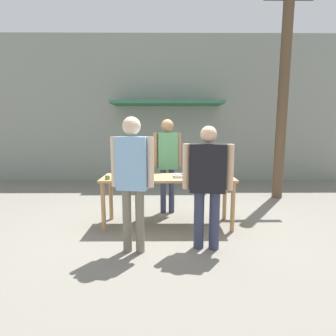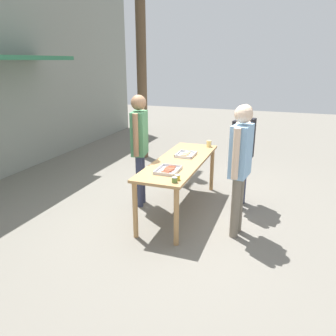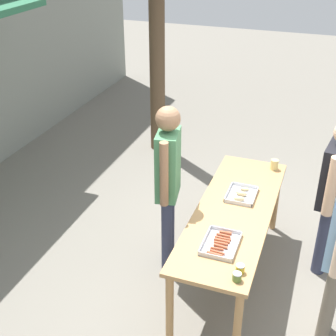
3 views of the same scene
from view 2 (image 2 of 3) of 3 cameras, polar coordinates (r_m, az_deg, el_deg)
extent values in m
plane|color=slate|center=(5.47, 1.99, -7.25)|extent=(24.00, 24.00, 0.00)
cube|color=tan|center=(5.16, 2.10, 1.19)|extent=(2.22, 0.72, 0.04)
cylinder|color=tan|center=(4.31, 1.46, -8.53)|extent=(0.07, 0.07, 0.82)
cylinder|color=tan|center=(6.19, 7.66, -0.24)|extent=(0.07, 0.07, 0.82)
cylinder|color=tan|center=(4.51, -5.73, -7.34)|extent=(0.07, 0.07, 0.82)
cylinder|color=tan|center=(6.33, 2.44, 0.34)|extent=(0.07, 0.07, 0.82)
cube|color=silver|center=(4.63, 0.00, -0.54)|extent=(0.41, 0.30, 0.01)
cube|color=silver|center=(4.57, 1.72, -0.49)|extent=(0.41, 0.01, 0.03)
cube|color=silver|center=(4.67, -1.68, -0.09)|extent=(0.41, 0.01, 0.03)
cube|color=silver|center=(4.44, -0.88, -1.06)|extent=(0.01, 0.30, 0.03)
cube|color=silver|center=(4.80, 0.82, 0.42)|extent=(0.01, 0.30, 0.03)
cylinder|color=#A34C2D|center=(4.48, -0.82, -0.94)|extent=(0.04, 0.14, 0.03)
cylinder|color=#A34C2D|center=(4.51, -0.52, -0.83)|extent=(0.03, 0.13, 0.02)
cylinder|color=#A34C2D|center=(4.55, -0.46, -0.65)|extent=(0.03, 0.11, 0.02)
cylinder|color=#A34C2D|center=(4.58, -0.07, -0.51)|extent=(0.04, 0.13, 0.03)
cylinder|color=#A34C2D|center=(4.62, 0.01, -0.34)|extent=(0.03, 0.13, 0.02)
cylinder|color=#A34C2D|center=(4.65, 0.20, -0.19)|extent=(0.03, 0.14, 0.03)
cylinder|color=#A34C2D|center=(4.69, 0.33, -0.07)|extent=(0.02, 0.15, 0.02)
cylinder|color=#A34C2D|center=(4.73, 0.43, 0.09)|extent=(0.03, 0.13, 0.02)
cylinder|color=#A34C2D|center=(4.76, 0.70, 0.25)|extent=(0.04, 0.11, 0.03)
cube|color=silver|center=(5.40, 3.12, 2.21)|extent=(0.37, 0.29, 0.01)
cube|color=silver|center=(5.36, 4.56, 2.28)|extent=(0.37, 0.01, 0.03)
cube|color=silver|center=(5.44, 1.71, 2.57)|extent=(0.37, 0.01, 0.03)
cube|color=silver|center=(5.23, 2.55, 1.93)|extent=(0.01, 0.29, 0.03)
cube|color=silver|center=(5.56, 3.66, 2.90)|extent=(0.01, 0.29, 0.03)
ellipsoid|color=#D6B77F|center=(5.30, 2.75, 2.21)|extent=(0.08, 0.12, 0.05)
ellipsoid|color=#D6B77F|center=(5.40, 3.12, 2.50)|extent=(0.06, 0.12, 0.05)
ellipsoid|color=#D6B77F|center=(5.50, 3.54, 2.71)|extent=(0.06, 0.10, 0.03)
cylinder|color=#567A38|center=(4.20, 1.15, -2.12)|extent=(0.07, 0.07, 0.06)
cylinder|color=#B2B2B7|center=(4.19, 1.15, -1.66)|extent=(0.07, 0.07, 0.01)
cylinder|color=gold|center=(4.29, 1.62, -1.69)|extent=(0.07, 0.07, 0.06)
cylinder|color=#B2B2B7|center=(4.28, 1.63, -1.23)|extent=(0.07, 0.07, 0.01)
cylinder|color=#DBC67A|center=(5.99, 7.14, 4.21)|extent=(0.09, 0.09, 0.11)
cylinder|color=#333851|center=(5.45, -5.00, -2.35)|extent=(0.11, 0.11, 0.89)
cylinder|color=#333851|center=(5.60, -4.58, -1.75)|extent=(0.11, 0.11, 0.89)
cube|color=#478456|center=(5.30, -5.01, 6.03)|extent=(0.41, 0.27, 0.70)
sphere|color=#936B4C|center=(5.22, -5.16, 11.29)|extent=(0.24, 0.24, 0.24)
cylinder|color=#936B4C|center=(5.08, -5.65, 5.68)|extent=(0.08, 0.08, 0.67)
cylinder|color=#936B4C|center=(5.52, -4.44, 6.71)|extent=(0.08, 0.08, 0.67)
cylinder|color=#756B5B|center=(4.75, 12.24, -5.98)|extent=(0.12, 0.12, 0.87)
cylinder|color=#756B5B|center=(4.59, 11.64, -6.80)|extent=(0.12, 0.12, 0.87)
cube|color=#84B2DB|center=(4.41, 12.60, 2.92)|extent=(0.42, 0.27, 0.69)
sphere|color=beige|center=(4.31, 13.04, 9.12)|extent=(0.24, 0.24, 0.24)
cylinder|color=beige|center=(4.63, 13.40, 3.81)|extent=(0.09, 0.09, 0.66)
cylinder|color=beige|center=(4.18, 11.74, 2.39)|extent=(0.09, 0.09, 0.66)
cylinder|color=#333851|center=(5.71, 12.77, -2.12)|extent=(0.14, 0.14, 0.82)
cylinder|color=#333851|center=(5.52, 12.16, -2.80)|extent=(0.14, 0.14, 0.82)
cube|color=black|center=(5.41, 13.00, 4.84)|extent=(0.50, 0.32, 0.65)
sphere|color=#DBAD89|center=(5.32, 13.35, 9.58)|extent=(0.22, 0.22, 0.22)
cylinder|color=#DBAD89|center=(5.68, 13.81, 5.57)|extent=(0.11, 0.11, 0.62)
cylinder|color=#DBAD89|center=(5.13, 12.13, 4.39)|extent=(0.11, 0.11, 0.62)
cylinder|color=brown|center=(8.11, -4.69, 19.70)|extent=(0.24, 0.24, 5.14)
camera|label=1|loc=(5.53, 51.20, 4.36)|focal=28.00mm
camera|label=3|loc=(1.62, -32.28, 57.74)|focal=50.00mm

